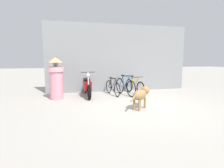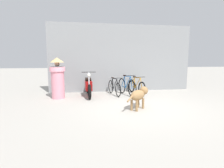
% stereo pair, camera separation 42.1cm
% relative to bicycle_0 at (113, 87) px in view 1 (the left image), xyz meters
% --- Properties ---
extents(ground_plane, '(60.00, 60.00, 0.00)m').
position_rel_bicycle_0_xyz_m(ground_plane, '(0.57, -2.23, -0.34)').
color(ground_plane, '#ADA89E').
extents(shop_wall_back, '(7.24, 0.20, 3.34)m').
position_rel_bicycle_0_xyz_m(shop_wall_back, '(0.57, 0.99, 1.33)').
color(shop_wall_back, gray).
rests_on(shop_wall_back, ground).
extents(bicycle_0, '(0.46, 1.58, 0.81)m').
position_rel_bicycle_0_xyz_m(bicycle_0, '(0.00, 0.00, 0.00)').
color(bicycle_0, black).
rests_on(bicycle_0, ground).
extents(bicycle_1, '(0.53, 1.67, 0.93)m').
position_rel_bicycle_0_xyz_m(bicycle_1, '(0.55, -0.14, 0.04)').
color(bicycle_1, black).
rests_on(bicycle_1, ground).
extents(bicycle_2, '(0.47, 1.68, 0.84)m').
position_rel_bicycle_0_xyz_m(bicycle_2, '(1.06, 0.01, 0.00)').
color(bicycle_2, black).
rests_on(bicycle_2, ground).
extents(motorcycle, '(0.58, 1.97, 1.10)m').
position_rel_bicycle_0_xyz_m(motorcycle, '(-1.17, -0.13, 0.10)').
color(motorcycle, black).
rests_on(motorcycle, ground).
extents(stray_dog, '(0.98, 0.92, 0.70)m').
position_rel_bicycle_0_xyz_m(stray_dog, '(0.39, -2.42, 0.13)').
color(stray_dog, '#997247').
rests_on(stray_dog, ground).
extents(person_in_robes, '(0.79, 0.79, 1.69)m').
position_rel_bicycle_0_xyz_m(person_in_robes, '(-2.43, -0.36, 0.52)').
color(person_in_robes, pink).
rests_on(person_in_robes, ground).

